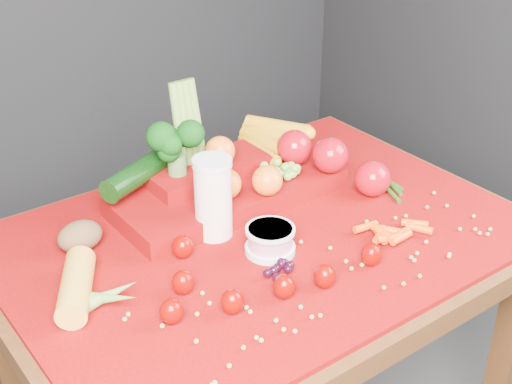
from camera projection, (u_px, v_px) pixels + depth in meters
table at (261, 274)px, 1.54m from camera, size 1.10×0.80×0.75m
red_cloth at (262, 235)px, 1.49m from camera, size 1.05×0.75×0.01m
milk_glass at (213, 195)px, 1.44m from camera, size 0.08×0.08×0.17m
yogurt_bowl at (270, 239)px, 1.41m from camera, size 0.10×0.10×0.06m
strawberry_scatter at (251, 278)px, 1.31m from camera, size 0.44×0.28×0.05m
dark_grape_cluster at (280, 271)px, 1.34m from camera, size 0.06×0.05×0.03m
soybean_scatter at (325, 276)px, 1.35m from camera, size 0.84×0.24×0.01m
corn_ear at (93, 295)px, 1.27m from camera, size 0.25×0.26×0.06m
potato at (80, 236)px, 1.42m from camera, size 0.09×0.07×0.06m
baby_carrot_pile at (396, 226)px, 1.48m from camera, size 0.17×0.18×0.03m
green_bean_pile at (385, 184)px, 1.67m from camera, size 0.14×0.12×0.01m
produce_mound at (238, 174)px, 1.59m from camera, size 0.60×0.37×0.27m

